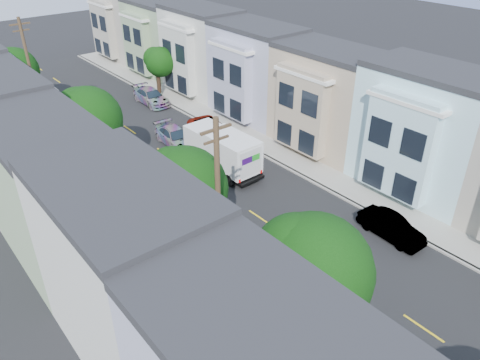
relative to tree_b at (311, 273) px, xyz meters
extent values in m
plane|color=black|center=(6.30, 3.88, -5.65)|extent=(160.00, 160.00, 0.00)
cube|color=black|center=(6.30, 18.88, -5.64)|extent=(12.00, 70.00, 0.02)
cube|color=gray|center=(0.25, 18.88, -5.57)|extent=(0.30, 70.00, 0.15)
cube|color=gray|center=(12.35, 18.88, -5.57)|extent=(0.30, 70.00, 0.15)
cube|color=gray|center=(-1.05, 18.88, -5.57)|extent=(2.60, 70.00, 0.15)
cube|color=gray|center=(13.65, 18.88, -5.57)|extent=(2.60, 70.00, 0.15)
cube|color=gold|center=(6.30, 18.88, -5.65)|extent=(0.12, 70.00, 0.01)
cube|color=tan|center=(-4.85, 18.88, -5.65)|extent=(5.00, 70.00, 8.50)
cube|color=tan|center=(17.45, 18.88, -5.65)|extent=(5.00, 70.00, 8.50)
cylinder|color=black|center=(-0.30, 0.00, -3.63)|extent=(0.44, 0.44, 4.03)
sphere|color=#12410D|center=(0.00, 0.00, 0.03)|extent=(4.70, 4.70, 4.70)
cylinder|color=black|center=(-0.30, 8.88, -3.86)|extent=(0.44, 0.44, 3.58)
sphere|color=#12410D|center=(0.00, 8.88, -0.49)|extent=(4.52, 4.52, 4.52)
cylinder|color=black|center=(-0.30, 20.85, -3.97)|extent=(0.44, 0.44, 3.35)
sphere|color=#12410D|center=(0.00, 20.85, -0.65)|extent=(4.70, 4.70, 4.70)
cylinder|color=black|center=(-0.30, 37.37, -4.18)|extent=(0.44, 0.44, 2.94)
sphere|color=#12410D|center=(0.00, 37.37, -1.20)|extent=(4.32, 4.32, 4.32)
cylinder|color=black|center=(12.90, 33.59, -4.35)|extent=(0.44, 0.44, 2.60)
sphere|color=#12410D|center=(13.20, 33.59, -1.96)|extent=(3.10, 3.10, 3.10)
cylinder|color=#42301E|center=(0.00, 5.88, -0.65)|extent=(0.26, 0.26, 10.00)
cube|color=#42301E|center=(0.00, 5.88, 3.95)|extent=(1.60, 0.12, 0.12)
cylinder|color=#42301E|center=(0.00, 31.88, -0.65)|extent=(0.26, 0.26, 10.00)
cube|color=#42301E|center=(0.00, 31.88, 3.95)|extent=(1.60, 0.12, 0.12)
cube|color=silver|center=(8.37, 15.62, -3.71)|extent=(2.49, 4.47, 2.44)
cube|color=silver|center=(8.37, 18.90, -3.80)|extent=(2.49, 2.08, 2.25)
cube|color=black|center=(8.37, 16.56, -5.05)|extent=(2.29, 6.42, 0.25)
cube|color=#2D0A51|center=(8.01, 13.39, -3.41)|extent=(0.94, 0.04, 0.46)
cube|color=#198C1E|center=(8.84, 13.39, -3.41)|extent=(0.73, 0.04, 0.46)
cylinder|color=black|center=(7.25, 14.40, -5.18)|extent=(0.29, 0.94, 0.94)
cylinder|color=black|center=(9.49, 14.40, -5.18)|extent=(0.29, 0.94, 0.94)
cylinder|color=black|center=(7.25, 18.58, -5.18)|extent=(0.29, 0.94, 0.94)
cylinder|color=black|center=(9.49, 18.58, -5.18)|extent=(0.29, 0.94, 0.94)
imported|color=black|center=(7.93, 22.61, -4.92)|extent=(2.45, 5.01, 1.46)
imported|color=gray|center=(1.40, 5.54, -4.93)|extent=(2.47, 5.21, 1.44)
imported|color=#420F0F|center=(1.40, 16.21, -4.94)|extent=(2.33, 5.05, 1.40)
imported|color=#B2B7C3|center=(11.20, 3.31, -4.94)|extent=(1.67, 4.29, 1.41)
imported|color=black|center=(11.20, 21.83, -4.90)|extent=(3.02, 5.62, 1.50)
imported|color=black|center=(11.20, 32.37, -4.90)|extent=(2.22, 5.01, 1.49)
camera|label=1|loc=(-10.68, -8.75, 12.16)|focal=35.00mm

